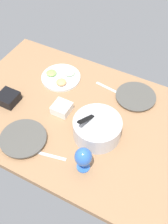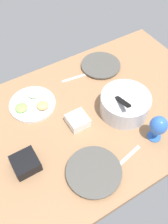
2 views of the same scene
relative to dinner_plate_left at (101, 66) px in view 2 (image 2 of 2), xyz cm
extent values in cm
cube|color=#99704C|center=(26.33, 31.76, -3.14)|extent=(160.00, 104.00, 4.00)
cylinder|color=silver|center=(0.00, 0.00, -0.45)|extent=(25.09, 25.09, 1.37)
cylinder|color=#4E4C47|center=(0.00, 0.00, 0.64)|extent=(27.27, 27.27, 0.82)
cylinder|color=silver|center=(46.82, 64.01, -0.24)|extent=(25.86, 25.86, 1.80)
cylinder|color=#4E4C47|center=(46.82, 64.01, 1.20)|extent=(28.11, 28.11, 1.08)
cylinder|color=silver|center=(9.87, 39.61, 5.05)|extent=(28.88, 28.88, 12.37)
cylinder|color=white|center=(9.87, 39.61, 8.76)|extent=(25.99, 25.99, 2.23)
cube|color=black|center=(14.92, 39.61, 12.38)|extent=(5.99, 21.06, 11.91)
cylinder|color=silver|center=(54.74, 7.13, -0.24)|extent=(28.07, 28.07, 1.80)
ellipsoid|color=#8CC659|center=(62.09, 8.10, 1.84)|extent=(7.47, 7.47, 2.35)
ellipsoid|color=#F2A566|center=(50.58, 13.34, 2.29)|extent=(7.26, 7.26, 3.25)
ellipsoid|color=beige|center=(50.87, 1.52, 1.87)|extent=(8.08, 8.08, 2.41)
cylinder|color=blue|center=(6.62, 63.30, -0.64)|extent=(7.50, 7.50, 1.00)
cylinder|color=blue|center=(6.62, 63.30, 2.13)|extent=(2.00, 2.00, 4.53)
ellipsoid|color=blue|center=(6.62, 63.30, 10.01)|extent=(9.51, 9.51, 11.23)
cube|color=white|center=(38.18, 33.50, 1.78)|extent=(11.21, 11.21, 5.83)
cube|color=#F9E072|center=(38.18, 33.50, 3.64)|extent=(9.19, 9.19, 1.87)
cube|color=black|center=(74.07, 42.85, 2.10)|extent=(12.66, 12.66, 6.47)
cube|color=tan|center=(74.07, 42.85, 4.17)|extent=(10.38, 10.38, 2.07)
cube|color=silver|center=(21.05, 0.22, -0.84)|extent=(18.08, 4.17, 0.60)
cube|color=silver|center=(26.25, 65.61, -0.84)|extent=(18.00, 5.36, 0.60)
camera|label=1|loc=(-29.52, 130.80, 138.38)|focal=44.81mm
camera|label=2|loc=(77.94, 105.79, 116.10)|focal=39.71mm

